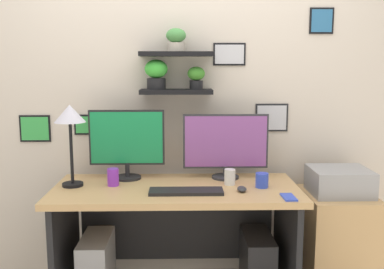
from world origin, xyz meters
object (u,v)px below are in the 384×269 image
object	(u,v)px
printer	(339,181)
computer_tower_right	(257,266)
coffee_mug	(262,180)
cell_phone	(289,197)
monitor_left	(127,142)
desk_lamp	(70,120)
drawer_cabinet	(336,241)
pen_cup	(230,177)
desk	(176,217)
water_cup	(113,177)
computer_mouse	(242,189)
keyboard	(186,191)
monitor_right	(226,145)

from	to	relation	value
printer	computer_tower_right	xyz separation A→B (m)	(-0.56, -0.14, -0.53)
coffee_mug	printer	xyz separation A→B (m)	(0.55, 0.16, -0.05)
coffee_mug	printer	world-z (taller)	coffee_mug
printer	cell_phone	bearing A→B (deg)	-137.81
monitor_left	desk_lamp	xyz separation A→B (m)	(-0.32, -0.18, 0.17)
drawer_cabinet	pen_cup	bearing A→B (deg)	-172.65
desk	desk_lamp	xyz separation A→B (m)	(-0.65, -0.02, 0.63)
pen_cup	water_cup	size ratio (longest dim) A/B	0.91
monitor_left	water_cup	xyz separation A→B (m)	(-0.07, -0.18, -0.20)
desk_lamp	printer	bearing A→B (deg)	3.53
computer_mouse	pen_cup	bearing A→B (deg)	109.69
monitor_left	drawer_cabinet	size ratio (longest dim) A/B	0.76
desk_lamp	keyboard	bearing A→B (deg)	-13.42
printer	monitor_right	bearing A→B (deg)	174.26
monitor_right	monitor_left	bearing A→B (deg)	-179.99
monitor_right	desk_lamp	size ratio (longest dim) A/B	1.11
pen_cup	computer_tower_right	size ratio (longest dim) A/B	0.23
computer_mouse	pen_cup	xyz separation A→B (m)	(-0.06, 0.16, 0.04)
computer_mouse	printer	xyz separation A→B (m)	(0.68, 0.25, -0.02)
monitor_left	printer	world-z (taller)	monitor_left
monitor_right	water_cup	distance (m)	0.77
coffee_mug	cell_phone	bearing A→B (deg)	-63.50
computer_mouse	desk_lamp	distance (m)	1.13
coffee_mug	water_cup	size ratio (longest dim) A/B	0.82
printer	computer_tower_right	bearing A→B (deg)	-166.21
keyboard	cell_phone	size ratio (longest dim) A/B	3.14
water_cup	drawer_cabinet	xyz separation A→B (m)	(1.48, 0.10, -0.48)
computer_tower_right	computer_mouse	bearing A→B (deg)	-137.05
computer_mouse	coffee_mug	xyz separation A→B (m)	(0.14, 0.09, 0.03)
keyboard	pen_cup	size ratio (longest dim) A/B	4.40
coffee_mug	printer	size ratio (longest dim) A/B	0.24
water_cup	drawer_cabinet	distance (m)	1.56
monitor_right	computer_mouse	size ratio (longest dim) A/B	6.30
cell_phone	pen_cup	size ratio (longest dim) A/B	1.40
desk_lamp	printer	size ratio (longest dim) A/B	1.35
keyboard	water_cup	world-z (taller)	water_cup
coffee_mug	water_cup	distance (m)	0.93
drawer_cabinet	printer	xyz separation A→B (m)	(0.00, 0.00, 0.41)
desk	printer	bearing A→B (deg)	4.70
cell_phone	drawer_cabinet	size ratio (longest dim) A/B	0.21
desk	monitor_right	world-z (taller)	monitor_right
cell_phone	water_cup	bearing A→B (deg)	162.79
desk_lamp	coffee_mug	distance (m)	1.24
desk	desk_lamp	distance (m)	0.91
desk_lamp	cell_phone	xyz separation A→B (m)	(1.30, -0.29, -0.41)
computer_mouse	drawer_cabinet	size ratio (longest dim) A/B	0.14
pen_cup	monitor_right	bearing A→B (deg)	94.00
monitor_left	drawer_cabinet	xyz separation A→B (m)	(1.41, -0.08, -0.67)
computer_mouse	computer_tower_right	world-z (taller)	computer_mouse
computer_mouse	monitor_right	bearing A→B (deg)	101.74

